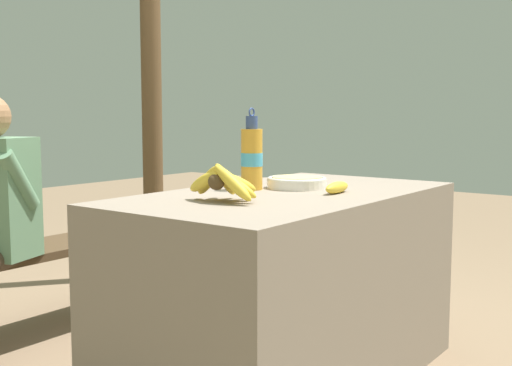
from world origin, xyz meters
TOP-DOWN VIEW (x-y plane):
  - market_counter at (0.00, 0.00)m, footprint 1.34×0.74m
  - banana_bunch_ripe at (-0.33, 0.02)m, footprint 0.17×0.28m
  - serving_bowl at (0.13, 0.04)m, footprint 0.23×0.23m
  - water_bottle at (-0.02, 0.15)m, footprint 0.08×0.08m
  - loose_banana_front at (0.08, -0.16)m, footprint 0.16×0.05m
  - wooden_bench at (-0.21, 1.12)m, footprint 1.35×0.32m
  - banana_bunch_green at (0.20, 1.12)m, footprint 0.16×0.25m
  - support_post_far at (0.79, 1.50)m, footprint 0.12×0.12m

SIDE VIEW (x-z plane):
  - wooden_bench at x=-0.21m, z-range 0.13..0.54m
  - market_counter at x=0.00m, z-range 0.00..0.70m
  - banana_bunch_green at x=0.20m, z-range 0.40..0.53m
  - loose_banana_front at x=0.08m, z-range 0.70..0.74m
  - serving_bowl at x=0.13m, z-range 0.70..0.75m
  - banana_bunch_ripe at x=-0.33m, z-range 0.70..0.83m
  - water_bottle at x=-0.02m, z-range 0.67..0.97m
  - support_post_far at x=0.79m, z-range 0.00..2.68m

